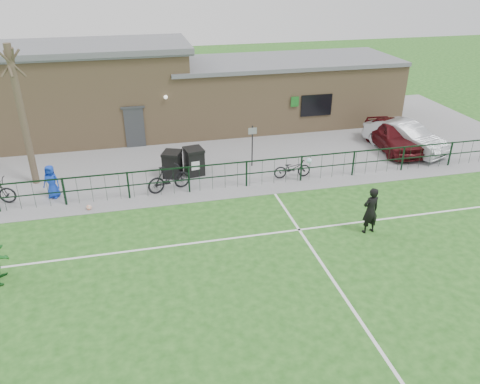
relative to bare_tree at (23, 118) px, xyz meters
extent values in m
plane|color=#215619|center=(8.00, -10.50, -3.00)|extent=(90.00, 90.00, 0.00)
cube|color=gray|center=(8.00, 3.00, -2.99)|extent=(34.00, 13.00, 0.02)
cube|color=white|center=(8.00, -2.70, -3.00)|extent=(28.00, 0.10, 0.01)
cube|color=white|center=(8.00, -6.50, -3.00)|extent=(28.00, 0.10, 0.01)
cube|color=white|center=(10.00, -10.50, -3.00)|extent=(0.10, 16.00, 0.01)
cube|color=black|center=(8.00, -2.50, -2.40)|extent=(28.00, 0.10, 1.20)
cylinder|color=#483A2B|center=(0.00, 0.00, 0.00)|extent=(0.30, 0.30, 6.00)
cube|color=black|center=(5.99, -0.71, -2.43)|extent=(0.98, 1.04, 1.10)
cube|color=black|center=(6.98, -0.67, -2.40)|extent=(0.90, 0.99, 1.16)
cylinder|color=black|center=(9.80, -0.39, -1.98)|extent=(0.07, 0.07, 2.00)
imported|color=#470C11|center=(17.48, 0.07, -2.22)|extent=(2.16, 4.62, 1.53)
imported|color=#B1B4B9|center=(17.97, -0.19, -2.25)|extent=(3.09, 4.68, 1.46)
imported|color=black|center=(5.70, -2.17, -2.40)|extent=(2.02, 1.12, 1.17)
imported|color=black|center=(11.23, -2.09, -2.54)|extent=(1.70, 0.62, 0.89)
imported|color=#1338B9|center=(0.94, -1.67, -2.27)|extent=(0.81, 0.66, 1.42)
imported|color=black|center=(12.39, -7.20, -2.12)|extent=(0.70, 0.52, 1.77)
sphere|color=white|center=(11.09, -4.35, -1.23)|extent=(0.22, 0.22, 0.22)
sphere|color=white|center=(2.41, -3.13, -2.89)|extent=(0.21, 0.21, 0.21)
cube|color=#9F8059|center=(8.00, 6.00, -1.25)|extent=(24.00, 5.00, 3.50)
cube|color=#9F8059|center=(1.76, 6.00, 1.10)|extent=(11.52, 5.00, 1.20)
cube|color=slate|center=(1.76, 6.00, 1.82)|extent=(12.02, 5.40, 0.28)
cube|color=slate|center=(13.28, 6.00, 0.60)|extent=(13.44, 5.30, 0.22)
cube|color=#383A3D|center=(4.50, 3.47, -1.95)|extent=(1.00, 0.08, 2.10)
cube|color=black|center=(14.50, 3.47, -1.40)|extent=(1.80, 0.08, 1.20)
cube|color=#19661E|center=(13.20, 3.42, -1.10)|extent=(0.45, 0.04, 0.55)
camera|label=1|loc=(4.49, -20.34, 5.94)|focal=35.00mm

